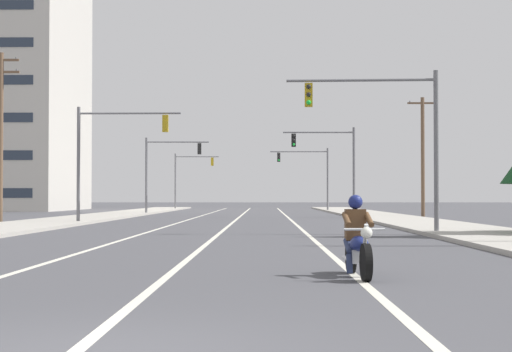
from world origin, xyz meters
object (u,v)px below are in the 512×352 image
Objects in this scene: motorcycle_with_rider at (357,244)px; traffic_signal_mid_right at (333,158)px; traffic_signal_near_left at (109,146)px; utility_pole_left_near at (1,131)px; traffic_signal_near_right at (391,125)px; traffic_signal_far_right at (311,169)px; traffic_signal_mid_left at (165,163)px; utility_pole_right_far at (423,154)px; traffic_signal_far_left at (188,172)px.

motorcycle_with_rider is 0.35× the size of traffic_signal_mid_right.
traffic_signal_near_left is 18.46m from traffic_signal_mid_right.
utility_pole_left_near is at bearing -146.69° from traffic_signal_mid_right.
traffic_signal_near_right is 23.12m from utility_pole_left_near.
traffic_signal_mid_left is at bearing -130.99° from traffic_signal_far_right.
traffic_signal_mid_right is 22.71m from utility_pole_left_near.
traffic_signal_near_right is at bearing -89.85° from traffic_signal_mid_right.
traffic_signal_near_left is 23.88m from utility_pole_right_far.
utility_pole_left_near is (-15.87, 29.69, 4.35)m from motorcycle_with_rider.
traffic_signal_near_right is 1.00× the size of traffic_signal_far_left.
traffic_signal_near_left and traffic_signal_mid_left have the same top height.
utility_pole_left_near reaches higher than traffic_signal_mid_right.
motorcycle_with_rider is at bearing -100.79° from traffic_signal_near_right.
traffic_signal_near_left is 0.67× the size of utility_pole_left_near.
traffic_signal_far_right is 16.43m from traffic_signal_far_left.
utility_pole_right_far is at bearing -25.16° from traffic_signal_mid_left.
utility_pole_right_far is (19.50, -33.56, 0.28)m from traffic_signal_far_left.
traffic_signal_far_right reaches higher than motorcycle_with_rider.
traffic_signal_near_right is 1.00× the size of traffic_signal_far_right.
utility_pole_left_near reaches higher than motorcycle_with_rider.
traffic_signal_near_left is at bearing -90.51° from traffic_signal_mid_left.
traffic_signal_near_left is at bearing -134.82° from traffic_signal_mid_right.
traffic_signal_near_right is at bearing -103.27° from utility_pole_right_far.
traffic_signal_near_right is 50.00m from traffic_signal_far_right.
traffic_signal_mid_left is 24.59m from traffic_signal_far_left.
traffic_signal_near_left is (-13.08, 12.48, -0.01)m from traffic_signal_near_right.
traffic_signal_mid_right and traffic_signal_mid_left have the same top height.
traffic_signal_near_left is 1.00× the size of traffic_signal_far_left.
motorcycle_with_rider is at bearing -82.51° from traffic_signal_far_left.
traffic_signal_near_left is at bearing -89.80° from traffic_signal_far_left.
traffic_signal_mid_left is (0.21, 23.01, -0.02)m from traffic_signal_near_left.
traffic_signal_far_right is (12.82, 37.52, 0.01)m from traffic_signal_near_left.
traffic_signal_mid_left is at bearing 89.49° from traffic_signal_near_left.
traffic_signal_far_left is 38.82m from utility_pole_right_far.
traffic_signal_far_right is at bearing 87.51° from motorcycle_with_rider.
traffic_signal_mid_left and traffic_signal_far_left have the same top height.
traffic_signal_mid_right is at bearing -69.10° from traffic_signal_far_left.
traffic_signal_far_right is at bearing 71.14° from traffic_signal_near_left.
traffic_signal_near_left is 6.04m from utility_pole_left_near.
utility_pole_left_near is (-19.03, 13.11, 0.79)m from traffic_signal_near_right.
utility_pole_right_far reaches higher than traffic_signal_near_right.
traffic_signal_far_left is at bearing 102.43° from traffic_signal_near_right.
utility_pole_left_near is (-5.78, -46.97, 0.84)m from traffic_signal_far_left.
traffic_signal_mid_right is 24.43m from traffic_signal_far_right.
traffic_signal_near_right reaches higher than motorcycle_with_rider.
traffic_signal_near_left is 47.59m from traffic_signal_far_left.
utility_pole_left_near reaches higher than traffic_signal_near_left.
traffic_signal_far_right is 1.00× the size of traffic_signal_far_left.
traffic_signal_near_right is at bearing -77.57° from traffic_signal_far_left.
utility_pole_left_near is (-18.96, -12.46, 0.84)m from traffic_signal_mid_right.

